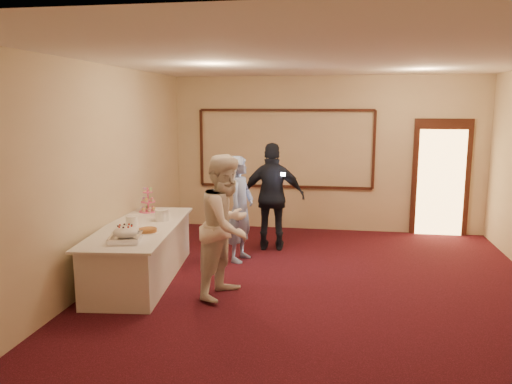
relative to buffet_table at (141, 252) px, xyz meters
The scene contains 14 objects.
floor 2.53m from the buffet_table, ahead, with size 7.00×7.00×0.00m, color black.
room_walls 2.99m from the buffet_table, ahead, with size 6.04×7.04×3.02m.
wall_molding 3.89m from the buffet_table, 62.70° to the left, with size 3.45×0.04×1.55m.
doorway 5.73m from the buffet_table, 35.15° to the left, with size 1.05×0.07×2.20m.
buffet_table is the anchor object (origin of this frame).
pavlova_tray 0.90m from the buffet_table, 81.04° to the right, with size 0.47×0.55×0.19m.
cupcake_stand 1.09m from the buffet_table, 104.39° to the left, with size 0.29×0.29×0.43m.
plate_stack_a 0.47m from the buffet_table, 162.04° to the right, with size 0.17×0.17×0.14m.
plate_stack_b 0.62m from the buffet_table, 61.16° to the left, with size 0.20×0.20×0.17m.
tart 0.58m from the buffet_table, 53.66° to the right, with size 0.28×0.28×0.06m.
man 1.69m from the buffet_table, 41.14° to the left, with size 0.61×0.40×1.67m, color #7E96D2.
woman 1.49m from the buffet_table, 16.84° to the right, with size 0.89×0.70×1.84m, color white.
guest 2.48m from the buffet_table, 47.09° to the left, with size 1.07×0.45×1.83m, color black.
camera_flash 2.56m from the buffet_table, 38.91° to the left, with size 0.07×0.04×0.05m, color white.
Camera 1 is at (0.21, -6.28, 2.44)m, focal length 35.00 mm.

